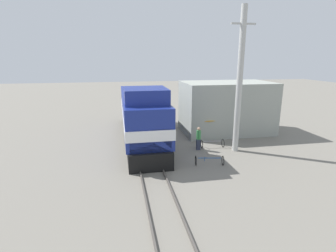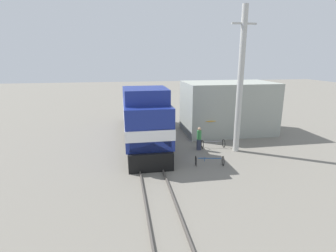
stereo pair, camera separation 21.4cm
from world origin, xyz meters
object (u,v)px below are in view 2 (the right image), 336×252
at_px(bicycle_spare, 209,161).
at_px(billboard_sign, 197,104).
at_px(person_bystander, 199,138).
at_px(bicycle, 213,144).
at_px(locomotive, 142,116).
at_px(utility_pole, 240,81).
at_px(vendor_umbrella, 207,116).

bearing_deg(bicycle_spare, billboard_sign, -179.94).
distance_m(person_bystander, bicycle_spare, 3.12).
bearing_deg(bicycle_spare, bicycle, 167.16).
relative_size(locomotive, bicycle_spare, 7.55).
bearing_deg(person_bystander, bicycle, 12.14).
distance_m(utility_pole, bicycle_spare, 6.20).
height_order(locomotive, bicycle_spare, locomotive).
relative_size(utility_pole, bicycle, 5.74).
height_order(locomotive, utility_pole, utility_pole).
distance_m(vendor_umbrella, bicycle, 3.36).
bearing_deg(billboard_sign, utility_pole, -77.52).
relative_size(billboard_sign, bicycle, 1.96).
bearing_deg(person_bystander, utility_pole, -13.49).
relative_size(locomotive, bicycle, 8.04).
distance_m(locomotive, person_bystander, 5.37).
xyz_separation_m(utility_pole, bicycle_spare, (-2.91, -2.39, -4.92)).
bearing_deg(locomotive, bicycle, -30.08).
bearing_deg(vendor_umbrella, bicycle_spare, -106.11).
bearing_deg(bicycle_spare, utility_pole, 139.73).
relative_size(utility_pole, person_bystander, 5.78).
bearing_deg(billboard_sign, bicycle_spare, -100.26).
xyz_separation_m(locomotive, bicycle, (5.30, -3.07, -1.78)).
height_order(utility_pole, person_bystander, utility_pole).
xyz_separation_m(person_bystander, bicycle_spare, (-0.17, -3.05, -0.65)).
height_order(vendor_umbrella, bicycle, vendor_umbrella).
height_order(locomotive, billboard_sign, locomotive).
distance_m(utility_pole, billboard_sign, 6.84).
relative_size(locomotive, person_bystander, 8.10).
distance_m(billboard_sign, person_bystander, 5.91).
height_order(bicycle, bicycle_spare, bicycle).
height_order(vendor_umbrella, billboard_sign, billboard_sign).
bearing_deg(person_bystander, locomotive, 140.54).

